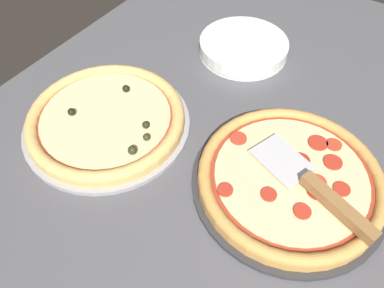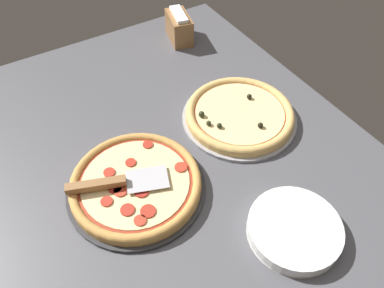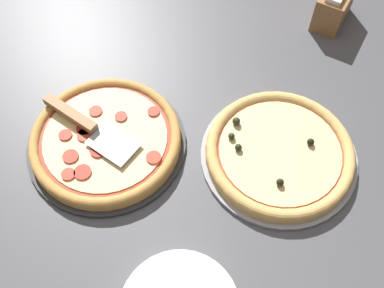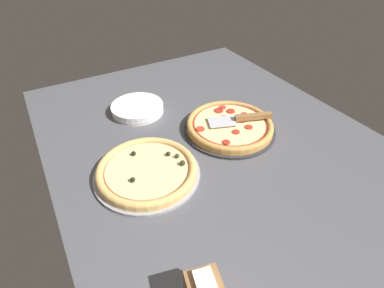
{
  "view_description": "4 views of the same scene",
  "coord_description": "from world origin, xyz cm",
  "px_view_note": "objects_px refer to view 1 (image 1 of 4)",
  "views": [
    {
      "loc": [
        -41.92,
        -14.95,
        57.64
      ],
      "look_at": [
        -4.46,
        9.89,
        3.0
      ],
      "focal_mm": 35.0,
      "sensor_mm": 36.0,
      "label": 1
    },
    {
      "loc": [
        53.2,
        -24.98,
        79.0
      ],
      "look_at": [
        -4.46,
        9.89,
        3.0
      ],
      "focal_mm": 35.0,
      "sensor_mm": 36.0,
      "label": 2
    },
    {
      "loc": [
        44.63,
        23.6,
        85.26
      ],
      "look_at": [
        -4.46,
        9.89,
        3.0
      ],
      "focal_mm": 42.0,
      "sensor_mm": 36.0,
      "label": 3
    },
    {
      "loc": [
        -75.48,
        50.54,
        67.88
      ],
      "look_at": [
        -4.46,
        9.89,
        3.0
      ],
      "focal_mm": 28.0,
      "sensor_mm": 36.0,
      "label": 4
    }
  ],
  "objects_px": {
    "pizza_front": "(290,177)",
    "serving_spatula": "(325,195)",
    "pizza_back": "(106,118)",
    "plate_stack": "(243,47)"
  },
  "relations": [
    {
      "from": "pizza_front",
      "to": "plate_stack",
      "type": "relative_size",
      "value": 1.52
    },
    {
      "from": "pizza_front",
      "to": "serving_spatula",
      "type": "distance_m",
      "value": 0.07
    },
    {
      "from": "pizza_front",
      "to": "serving_spatula",
      "type": "xyz_separation_m",
      "value": [
        -0.02,
        -0.06,
        0.02
      ]
    },
    {
      "from": "pizza_front",
      "to": "pizza_back",
      "type": "distance_m",
      "value": 0.38
    },
    {
      "from": "pizza_back",
      "to": "plate_stack",
      "type": "relative_size",
      "value": 1.48
    },
    {
      "from": "serving_spatula",
      "to": "plate_stack",
      "type": "bearing_deg",
      "value": 45.24
    },
    {
      "from": "pizza_front",
      "to": "plate_stack",
      "type": "xyz_separation_m",
      "value": [
        0.3,
        0.26,
        -0.01
      ]
    },
    {
      "from": "pizza_back",
      "to": "serving_spatula",
      "type": "relative_size",
      "value": 1.29
    },
    {
      "from": "serving_spatula",
      "to": "plate_stack",
      "type": "relative_size",
      "value": 1.14
    },
    {
      "from": "pizza_back",
      "to": "pizza_front",
      "type": "bearing_deg",
      "value": -79.17
    }
  ]
}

